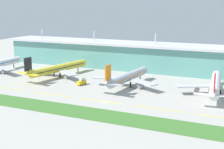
{
  "coord_description": "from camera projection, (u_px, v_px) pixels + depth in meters",
  "views": [
    {
      "loc": [
        79.32,
        -161.83,
        54.64
      ],
      "look_at": [
        -14.28,
        40.31,
        7.0
      ],
      "focal_mm": 52.63,
      "sensor_mm": 36.0,
      "label": 1
    }
  ],
  "objects": [
    {
      "name": "taxiway_stripe_centre",
      "position": [
        101.0,
        101.0,
        189.27
      ],
      "size": [
        28.0,
        0.7,
        0.04
      ],
      "primitive_type": "cube",
      "color": "yellow",
      "rests_on": "ground"
    },
    {
      "name": "airliner_near_middle",
      "position": [
        58.0,
        68.0,
        252.05
      ],
      "size": [
        48.06,
        67.93,
        18.9
      ],
      "color": "yellow",
      "rests_on": "ground"
    },
    {
      "name": "airliner_center",
      "position": [
        127.0,
        77.0,
        222.1
      ],
      "size": [
        48.6,
        60.76,
        18.9
      ],
      "color": "#ADB2BC",
      "rests_on": "ground"
    },
    {
      "name": "taxiway_stripe_west",
      "position": [
        9.0,
        89.0,
        217.21
      ],
      "size": [
        28.0,
        0.7,
        0.04
      ],
      "primitive_type": "cube",
      "color": "yellow",
      "rests_on": "ground"
    },
    {
      "name": "taxiway_stripe_east",
      "position": [
        224.0,
        118.0,
        161.33
      ],
      "size": [
        28.0,
        0.7,
        0.04
      ],
      "primitive_type": "cube",
      "color": "yellow",
      "rests_on": "ground"
    },
    {
      "name": "airliner_far_middle",
      "position": [
        215.0,
        84.0,
        202.02
      ],
      "size": [
        48.53,
        68.32,
        18.9
      ],
      "color": "white",
      "rests_on": "ground"
    },
    {
      "name": "taxiway_stripe_mid_east",
      "position": [
        157.0,
        109.0,
        175.3
      ],
      "size": [
        28.0,
        0.7,
        0.04
      ],
      "primitive_type": "cube",
      "color": "yellow",
      "rests_on": "ground"
    },
    {
      "name": "grass_verge",
      "position": [
        87.0,
        113.0,
        168.67
      ],
      "size": [
        300.0,
        18.0,
        0.1
      ],
      "primitive_type": "cube",
      "color": "#3D702D",
      "rests_on": "ground"
    },
    {
      "name": "ground_plane",
      "position": [
        105.0,
        102.0,
        187.63
      ],
      "size": [
        600.0,
        600.0,
        0.0
      ],
      "primitive_type": "plane",
      "color": "#A8A59E"
    },
    {
      "name": "fuel_truck",
      "position": [
        82.0,
        82.0,
        227.2
      ],
      "size": [
        4.02,
        7.58,
        4.95
      ],
      "color": "gold",
      "rests_on": "ground"
    },
    {
      "name": "taxiway_stripe_mid_west",
      "position": [
        52.0,
        94.0,
        203.24
      ],
      "size": [
        28.0,
        0.7,
        0.04
      ],
      "primitive_type": "cube",
      "color": "yellow",
      "rests_on": "ground"
    },
    {
      "name": "terminal_building",
      "position": [
        157.0,
        57.0,
        272.92
      ],
      "size": [
        288.0,
        34.0,
        31.69
      ],
      "color": "#5B9E93",
      "rests_on": "ground"
    }
  ]
}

